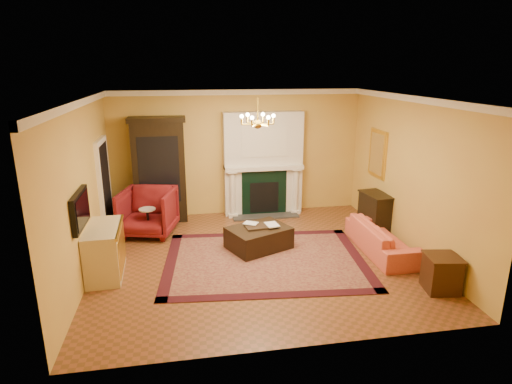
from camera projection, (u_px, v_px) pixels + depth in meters
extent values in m
cube|color=brown|center=(258.00, 259.00, 8.16)|extent=(6.00, 5.50, 0.02)
cube|color=white|center=(258.00, 97.00, 7.31)|extent=(6.00, 5.50, 0.02)
cube|color=gold|center=(237.00, 153.00, 10.34)|extent=(6.00, 0.02, 3.00)
cube|color=gold|center=(298.00, 241.00, 5.13)|extent=(6.00, 0.02, 3.00)
cube|color=gold|center=(83.00, 190.00, 7.24)|extent=(0.02, 5.50, 3.00)
cube|color=gold|center=(411.00, 175.00, 8.24)|extent=(0.02, 5.50, 3.00)
cube|color=silver|center=(263.00, 164.00, 10.35)|extent=(1.90, 0.32, 2.50)
cube|color=silver|center=(265.00, 140.00, 10.02)|extent=(1.10, 0.01, 0.80)
cube|color=black|center=(264.00, 193.00, 10.39)|extent=(1.10, 0.02, 1.10)
cube|color=black|center=(264.00, 197.00, 10.41)|extent=(0.70, 0.02, 0.75)
cube|color=#333333|center=(265.00, 215.00, 10.43)|extent=(1.60, 0.50, 0.04)
cube|color=silver|center=(264.00, 167.00, 10.32)|extent=(1.90, 0.44, 0.10)
cylinder|color=silver|center=(232.00, 193.00, 10.24)|extent=(0.14, 0.14, 1.18)
cylinder|color=silver|center=(295.00, 190.00, 10.50)|extent=(0.14, 0.14, 1.18)
cube|color=white|center=(237.00, 92.00, 9.89)|extent=(6.00, 0.08, 0.12)
cube|color=white|center=(76.00, 104.00, 6.84)|extent=(0.08, 5.50, 0.12)
cube|color=white|center=(417.00, 99.00, 7.82)|extent=(0.08, 5.50, 0.12)
cube|color=white|center=(105.00, 189.00, 8.98)|extent=(0.08, 1.05, 2.10)
cube|color=black|center=(107.00, 190.00, 8.99)|extent=(0.02, 0.85, 1.95)
cube|color=black|center=(80.00, 210.00, 6.72)|extent=(0.08, 0.95, 0.58)
cube|color=black|center=(83.00, 210.00, 6.73)|extent=(0.01, 0.85, 0.48)
cube|color=gold|center=(378.00, 154.00, 9.51)|extent=(0.05, 0.76, 1.05)
cube|color=white|center=(376.00, 154.00, 9.50)|extent=(0.01, 0.62, 0.90)
cylinder|color=gold|center=(258.00, 110.00, 7.37)|extent=(0.03, 0.03, 0.40)
sphere|color=gold|center=(258.00, 124.00, 7.44)|extent=(0.16, 0.16, 0.16)
sphere|color=#FFE5B2|center=(273.00, 116.00, 7.45)|extent=(0.07, 0.07, 0.07)
sphere|color=#FFE5B2|center=(263.00, 114.00, 7.65)|extent=(0.07, 0.07, 0.07)
sphere|color=#FFE5B2|center=(248.00, 115.00, 7.61)|extent=(0.07, 0.07, 0.07)
sphere|color=#FFE5B2|center=(242.00, 116.00, 7.35)|extent=(0.07, 0.07, 0.07)
sphere|color=#FFE5B2|center=(252.00, 118.00, 7.15)|extent=(0.07, 0.07, 0.07)
sphere|color=#FFE5B2|center=(268.00, 117.00, 7.19)|extent=(0.07, 0.07, 0.07)
cube|color=#480F19|center=(265.00, 260.00, 8.05)|extent=(3.97, 3.13, 0.01)
cube|color=black|center=(160.00, 172.00, 9.88)|extent=(1.17, 0.54, 2.33)
imported|color=maroon|center=(148.00, 210.00, 9.18)|extent=(1.30, 1.25, 1.11)
cylinder|color=black|center=(149.00, 236.00, 9.19)|extent=(0.25, 0.25, 0.04)
cylinder|color=black|center=(148.00, 223.00, 9.11)|extent=(0.05, 0.05, 0.56)
cylinder|color=silver|center=(147.00, 209.00, 9.03)|extent=(0.35, 0.35, 0.03)
cube|color=#C4BA90|center=(105.00, 251.00, 7.42)|extent=(0.60, 1.20, 0.88)
imported|color=#E25947|center=(383.00, 233.00, 8.34)|extent=(0.58, 1.96, 0.77)
cube|color=#32180D|center=(441.00, 274.00, 6.91)|extent=(0.57, 0.57, 0.57)
cube|color=black|center=(375.00, 214.00, 9.36)|extent=(0.51, 0.80, 0.84)
cube|color=black|center=(259.00, 238.00, 8.53)|extent=(1.39, 1.23, 0.43)
cube|color=black|center=(257.00, 226.00, 8.50)|extent=(0.52, 0.43, 0.03)
imported|color=gray|center=(249.00, 219.00, 8.45)|extent=(0.13, 0.18, 0.27)
imported|color=gray|center=(266.00, 218.00, 8.43)|extent=(0.24, 0.06, 0.32)
cylinder|color=gray|center=(232.00, 164.00, 10.16)|extent=(0.11, 0.11, 0.09)
cone|color=#0F3A18|center=(232.00, 155.00, 10.10)|extent=(0.17, 0.17, 0.35)
cylinder|color=gray|center=(295.00, 162.00, 10.42)|extent=(0.11, 0.11, 0.09)
cone|color=#0F3A18|center=(295.00, 154.00, 10.36)|extent=(0.15, 0.15, 0.33)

